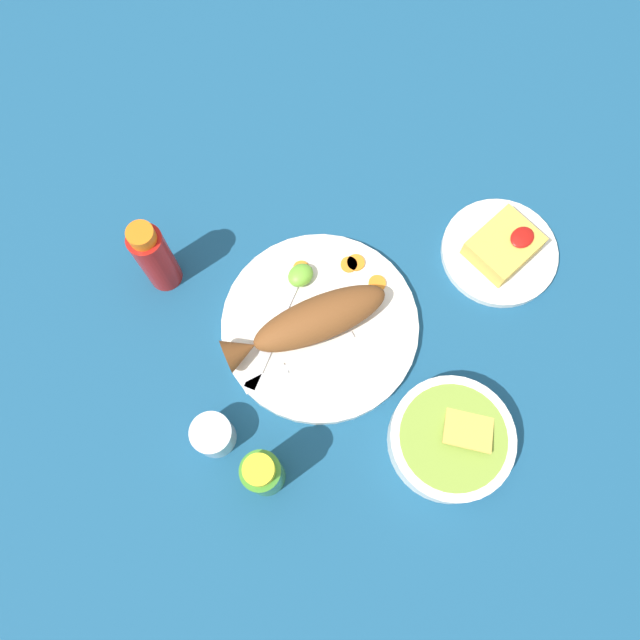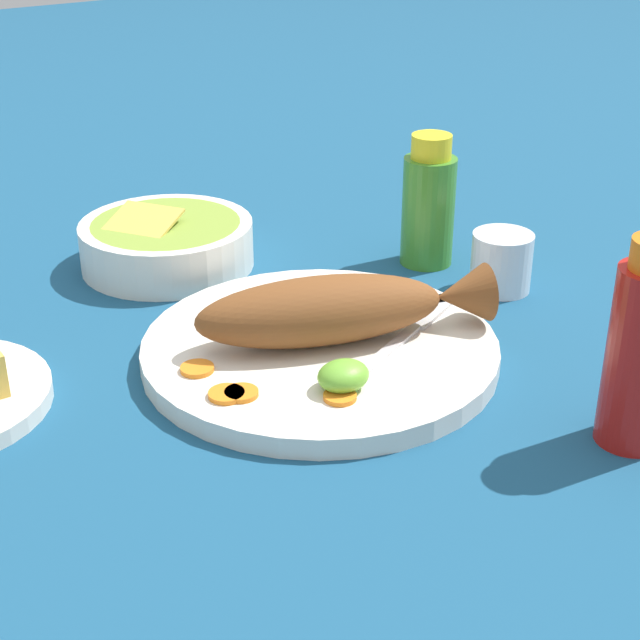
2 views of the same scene
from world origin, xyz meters
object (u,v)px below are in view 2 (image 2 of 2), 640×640
fried_fish (339,309)px  salt_cup (501,265)px  guacamole_bowl (167,241)px  fork_far (411,331)px  hot_sauce_bottle_green (428,205)px  fork_near (378,309)px  main_plate (320,350)px

fried_fish → salt_cup: bearing=-153.4°
salt_cup → guacamole_bowl: bearing=-43.4°
fried_fish → fork_far: bearing=176.2°
hot_sauce_bottle_green → guacamole_bowl: bearing=-31.7°
fork_near → guacamole_bowl: bearing=126.9°
salt_cup → guacamole_bowl: 0.34m
salt_cup → hot_sauce_bottle_green: bearing=-79.0°
main_plate → salt_cup: 0.23m
fork_far → hot_sauce_bottle_green: 0.21m
fried_fish → fork_far: fried_fish is taller
hot_sauce_bottle_green → salt_cup: (-0.02, 0.09, -0.04)m
main_plate → guacamole_bowl: size_ratio=1.71×
salt_cup → guacamole_bowl: (0.25, -0.24, 0.00)m
fork_far → main_plate: bearing=132.5°
fork_near → guacamole_bowl: 0.26m
hot_sauce_bottle_green → fried_fish: bearing=31.8°
fork_near → fork_far: (0.00, 0.05, 0.00)m
fork_far → salt_cup: bearing=-6.4°
hot_sauce_bottle_green → salt_cup: hot_sauce_bottle_green is taller
fried_fish → hot_sauce_bottle_green: hot_sauce_bottle_green is taller
fried_fish → salt_cup: size_ratio=4.37×
fried_fish → salt_cup: 0.22m
hot_sauce_bottle_green → salt_cup: bearing=101.0°
main_plate → hot_sauce_bottle_green: hot_sauce_bottle_green is taller
fried_fish → fork_near: (-0.06, -0.03, -0.03)m
fork_near → salt_cup: 0.15m
main_plate → fork_far: size_ratio=1.77×
fork_near → fork_far: same height
fried_fish → guacamole_bowl: fried_fish is taller
fork_far → guacamole_bowl: bearing=82.8°
hot_sauce_bottle_green → fork_far: bearing=46.9°
fork_near → main_plate: bearing=-150.6°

